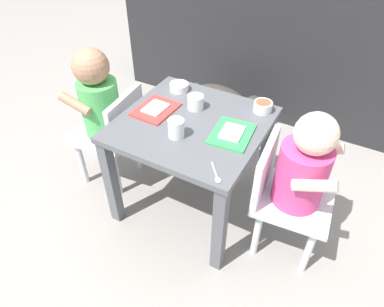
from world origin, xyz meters
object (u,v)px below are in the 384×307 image
at_px(dog, 225,103).
at_px(veggie_bowl_near, 263,106).
at_px(seated_child_left, 102,105).
at_px(cereal_bowl_right_side, 179,87).
at_px(water_cup_right, 176,129).
at_px(water_cup_left, 196,103).
at_px(spoon_by_left_tray, 216,175).
at_px(food_tray_right, 232,134).
at_px(seated_child_right, 299,172).
at_px(dining_table, 192,139).
at_px(food_tray_left, 155,109).

height_order(dog, veggie_bowl_near, veggie_bowl_near).
height_order(seated_child_left, veggie_bowl_near, seated_child_left).
bearing_deg(veggie_bowl_near, cereal_bowl_right_side, -176.79).
distance_m(dog, veggie_bowl_near, 0.56).
relative_size(seated_child_left, water_cup_right, 9.60).
bearing_deg(cereal_bowl_right_side, water_cup_left, -34.75).
bearing_deg(spoon_by_left_tray, food_tray_right, 101.40).
bearing_deg(cereal_bowl_right_side, seated_child_right, -18.03).
height_order(veggie_bowl_near, spoon_by_left_tray, veggie_bowl_near).
distance_m(dining_table, seated_child_right, 0.44).
bearing_deg(seated_child_right, spoon_by_left_tray, -136.70).
relative_size(dining_table, spoon_by_left_tray, 6.65).
height_order(seated_child_left, water_cup_left, seated_child_left).
relative_size(dog, cereal_bowl_right_side, 5.48).
xyz_separation_m(seated_child_left, food_tray_right, (0.61, 0.03, 0.05)).
distance_m(dog, spoon_by_left_tray, 0.90).
xyz_separation_m(water_cup_right, cereal_bowl_right_side, (-0.16, 0.30, -0.01)).
xyz_separation_m(seated_child_left, veggie_bowl_near, (0.66, 0.24, 0.06)).
xyz_separation_m(seated_child_left, water_cup_right, (0.44, -0.08, 0.07)).
height_order(dog, food_tray_left, food_tray_left).
bearing_deg(food_tray_right, water_cup_left, 154.96).
xyz_separation_m(seated_child_right, water_cup_right, (-0.45, -0.10, 0.09)).
xyz_separation_m(dining_table, seated_child_right, (0.44, -0.01, 0.03)).
bearing_deg(spoon_by_left_tray, water_cup_right, 152.14).
relative_size(water_cup_left, cereal_bowl_right_side, 0.80).
distance_m(dining_table, water_cup_left, 0.15).
relative_size(seated_child_left, food_tray_left, 3.69).
relative_size(seated_child_left, food_tray_right, 3.48).
distance_m(food_tray_left, cereal_bowl_right_side, 0.19).
distance_m(seated_child_right, veggie_bowl_near, 0.33).
xyz_separation_m(cereal_bowl_right_side, veggie_bowl_near, (0.38, 0.02, 0.00)).
distance_m(seated_child_left, water_cup_left, 0.43).
bearing_deg(water_cup_left, seated_child_left, -163.29).
distance_m(dog, food_tray_left, 0.64).
bearing_deg(seated_child_left, seated_child_right, 1.05).
xyz_separation_m(seated_child_right, food_tray_left, (-0.61, 0.01, 0.06)).
xyz_separation_m(dining_table, water_cup_right, (-0.01, -0.11, 0.12)).
distance_m(seated_child_left, cereal_bowl_right_side, 0.35).
bearing_deg(dining_table, seated_child_right, -1.60).
xyz_separation_m(dining_table, water_cup_left, (-0.04, 0.09, 0.11)).
bearing_deg(food_tray_right, water_cup_right, -149.31).
relative_size(dog, spoon_by_left_tray, 5.43).
bearing_deg(seated_child_left, food_tray_left, 5.43).
height_order(seated_child_right, water_cup_left, seated_child_right).
bearing_deg(veggie_bowl_near, dog, 131.10).
bearing_deg(seated_child_left, water_cup_right, -10.32).
distance_m(seated_child_left, spoon_by_left_tray, 0.69).
bearing_deg(spoon_by_left_tray, veggie_bowl_near, 90.28).
height_order(seated_child_right, dog, seated_child_right).
xyz_separation_m(dining_table, spoon_by_left_tray, (0.22, -0.23, 0.09)).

